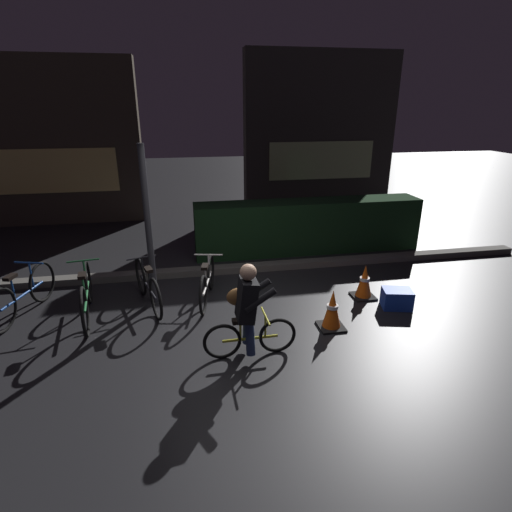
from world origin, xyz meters
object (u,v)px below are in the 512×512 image
parked_bike_center_right (207,282)px  cyclist (248,310)px  parked_bike_left_mid (86,295)px  traffic_cone_near (332,310)px  parked_bike_center_left (148,286)px  blue_crate (397,299)px  parked_bike_leftmost (23,294)px  street_post (148,228)px  traffic_cone_far (364,282)px

parked_bike_center_right → cyclist: bearing=-154.8°
parked_bike_left_mid → traffic_cone_near: (3.45, -0.96, -0.08)m
parked_bike_center_left → blue_crate: (3.81, -0.77, -0.18)m
blue_crate → cyclist: bearing=-161.6°
parked_bike_leftmost → traffic_cone_near: size_ratio=2.70×
street_post → traffic_cone_far: size_ratio=4.39×
blue_crate → cyclist: cyclist is taller
parked_bike_leftmost → parked_bike_left_mid: parked_bike_left_mid is taller
traffic_cone_near → cyclist: cyclist is taller
parked_bike_leftmost → traffic_cone_far: 5.28m
parked_bike_left_mid → parked_bike_center_left: 0.89m
parked_bike_center_right → traffic_cone_near: 2.05m
traffic_cone_far → street_post: bearing=172.1°
street_post → cyclist: (1.23, -1.73, -0.61)m
parked_bike_center_left → parked_bike_center_right: size_ratio=1.02×
street_post → traffic_cone_far: street_post is taller
parked_bike_center_left → cyclist: size_ratio=1.23×
parked_bike_center_left → traffic_cone_near: parked_bike_center_left is taller
street_post → parked_bike_leftmost: size_ratio=1.57×
parked_bike_center_right → blue_crate: bearing=-93.7°
parked_bike_leftmost → traffic_cone_far: size_ratio=2.80×
parked_bike_center_left → traffic_cone_near: size_ratio=2.62×
parked_bike_center_right → cyclist: cyclist is taller
parked_bike_center_left → parked_bike_center_right: 0.92m
parked_bike_leftmost → parked_bike_center_left: bearing=-74.7°
parked_bike_leftmost → parked_bike_center_left: (1.81, -0.03, -0.01)m
parked_bike_leftmost → cyclist: size_ratio=1.27×
traffic_cone_near → cyclist: bearing=-161.4°
parked_bike_leftmost → cyclist: 3.53m
parked_bike_leftmost → blue_crate: (5.62, -0.80, -0.19)m
street_post → parked_bike_left_mid: size_ratio=1.42×
street_post → parked_bike_center_left: 0.92m
parked_bike_left_mid → parked_bike_center_left: size_ratio=1.14×
parked_bike_left_mid → cyclist: 2.59m
traffic_cone_near → blue_crate: traffic_cone_near is taller
parked_bike_center_right → parked_bike_left_mid: bearing=109.6°
traffic_cone_far → parked_bike_center_left: bearing=174.4°
parked_bike_center_right → traffic_cone_near: size_ratio=2.56×
street_post → traffic_cone_near: bearing=-27.4°
street_post → parked_bike_center_left: bearing=-123.6°
street_post → parked_bike_center_left: street_post is taller
street_post → parked_bike_center_right: street_post is taller
parked_bike_leftmost → blue_crate: bearing=-82.0°
parked_bike_center_left → parked_bike_left_mid: bearing=86.8°
street_post → traffic_cone_far: (3.37, -0.47, -0.97)m
parked_bike_center_right → blue_crate: 3.00m
parked_bike_center_right → traffic_cone_near: bearing=-114.0°
parked_bike_leftmost → traffic_cone_near: 4.56m
traffic_cone_far → cyclist: 2.51m
traffic_cone_far → parked_bike_left_mid: bearing=178.3°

